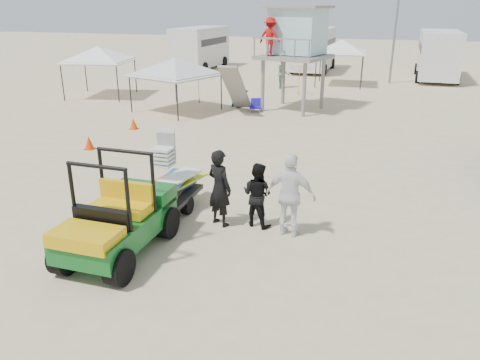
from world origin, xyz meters
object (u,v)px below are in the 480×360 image
(man_left, at_px, (220,188))
(lifeguard_tower, at_px, (294,35))
(surf_trailer, at_px, (167,183))
(utility_cart, at_px, (114,211))

(man_left, distance_m, lifeguard_tower, 13.85)
(man_left, bearing_deg, surf_trailer, 13.09)
(man_left, xyz_separation_m, lifeguard_tower, (-1.33, 13.53, 2.65))
(utility_cart, bearing_deg, man_left, 53.23)
(man_left, bearing_deg, lifeguard_tower, -60.08)
(surf_trailer, bearing_deg, man_left, -11.20)
(utility_cart, height_order, man_left, utility_cart)
(lifeguard_tower, bearing_deg, surf_trailer, -90.79)
(surf_trailer, bearing_deg, lifeguard_tower, 89.21)
(utility_cart, relative_size, lifeguard_tower, 0.58)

